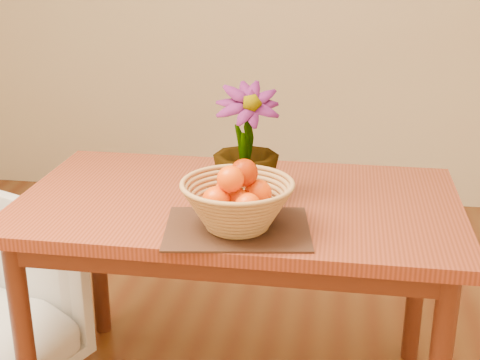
# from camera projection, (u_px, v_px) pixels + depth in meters

# --- Properties ---
(table) EXTENTS (1.40, 0.80, 0.75)m
(table) POSITION_uv_depth(u_px,v_px,m) (238.00, 223.00, 2.16)
(table) COLOR maroon
(table) RESTS_ON floor
(placemat) EXTENTS (0.45, 0.36, 0.01)m
(placemat) POSITION_uv_depth(u_px,v_px,m) (237.00, 229.00, 1.90)
(placemat) COLOR #341C12
(placemat) RESTS_ON table
(wicker_basket) EXTENTS (0.32, 0.32, 0.13)m
(wicker_basket) POSITION_uv_depth(u_px,v_px,m) (237.00, 206.00, 1.88)
(wicker_basket) COLOR #A98446
(wicker_basket) RESTS_ON placemat
(orange_pile) EXTENTS (0.19, 0.18, 0.14)m
(orange_pile) POSITION_uv_depth(u_px,v_px,m) (238.00, 188.00, 1.86)
(orange_pile) COLOR #E15703
(orange_pile) RESTS_ON wicker_basket
(potted_plant) EXTENTS (0.25, 0.25, 0.37)m
(potted_plant) POSITION_uv_depth(u_px,v_px,m) (246.00, 144.00, 2.06)
(potted_plant) COLOR #134213
(potted_plant) RESTS_ON table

